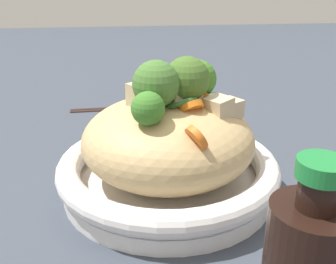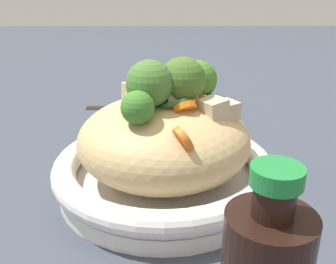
% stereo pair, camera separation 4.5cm
% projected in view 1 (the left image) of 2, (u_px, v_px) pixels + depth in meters
% --- Properties ---
extents(ground_plane, '(3.00, 3.00, 0.00)m').
position_uv_depth(ground_plane, '(168.00, 189.00, 0.48)').
color(ground_plane, '#39414C').
extents(serving_bowl, '(0.26, 0.26, 0.05)m').
position_uv_depth(serving_bowl, '(168.00, 172.00, 0.47)').
color(serving_bowl, white).
rests_on(serving_bowl, ground_plane).
extents(noodle_heap, '(0.20, 0.20, 0.11)m').
position_uv_depth(noodle_heap, '(168.00, 139.00, 0.46)').
color(noodle_heap, tan).
rests_on(noodle_heap, serving_bowl).
extents(broccoli_florets, '(0.11, 0.16, 0.07)m').
position_uv_depth(broccoli_florets, '(177.00, 84.00, 0.44)').
color(broccoli_florets, '#A3B77B').
rests_on(broccoli_florets, serving_bowl).
extents(carrot_coins, '(0.09, 0.18, 0.04)m').
position_uv_depth(carrot_coins, '(180.00, 106.00, 0.44)').
color(carrot_coins, orange).
rests_on(carrot_coins, serving_bowl).
extents(zucchini_slices, '(0.12, 0.09, 0.04)m').
position_uv_depth(zucchini_slices, '(186.00, 98.00, 0.46)').
color(zucchini_slices, beige).
rests_on(zucchini_slices, serving_bowl).
extents(chicken_chunks, '(0.13, 0.07, 0.04)m').
position_uv_depth(chicken_chunks, '(180.00, 99.00, 0.44)').
color(chicken_chunks, '#CCBB89').
rests_on(chicken_chunks, serving_bowl).
extents(chopsticks_pair, '(0.23, 0.03, 0.01)m').
position_uv_depth(chopsticks_pair, '(131.00, 107.00, 0.76)').
color(chopsticks_pair, black).
rests_on(chopsticks_pair, ground_plane).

